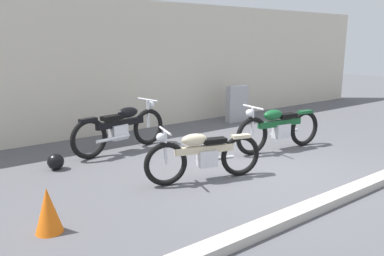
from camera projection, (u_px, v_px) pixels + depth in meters
name	position (u px, v px, depth m)	size (l,w,h in m)	color
ground_plane	(257.00, 169.00, 6.74)	(40.00, 40.00, 0.00)	#56565B
building_wall	(138.00, 66.00, 9.63)	(18.00, 0.30, 3.18)	beige
curb_strip	(342.00, 195.00, 5.44)	(18.00, 0.24, 0.12)	#B7B2A8
stone_marker	(237.00, 104.00, 10.62)	(0.65, 0.20, 1.01)	#9E9EA3
helmet	(56.00, 162.00, 6.68)	(0.29, 0.29, 0.29)	black
traffic_cone	(48.00, 210.00, 4.44)	(0.32, 0.32, 0.55)	orange
motorcycle_green	(279.00, 128.00, 7.82)	(2.16, 0.60, 0.97)	black
motorcycle_cream	(203.00, 155.00, 6.09)	(1.93, 0.77, 0.89)	black
motorcycle_black	(121.00, 128.00, 7.75)	(2.22, 0.68, 1.00)	black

